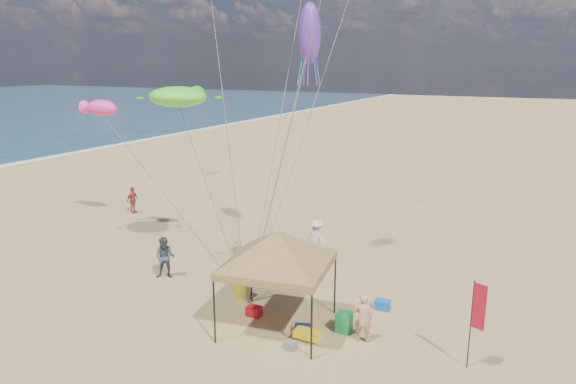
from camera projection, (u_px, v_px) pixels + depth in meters
name	position (u px, v px, depth m)	size (l,w,h in m)	color
ground	(252.00, 311.00, 19.97)	(280.00, 280.00, 0.00)	tan
canopy_tent	(278.00, 235.00, 17.95)	(6.66, 6.66, 4.16)	black
feather_flag	(477.00, 311.00, 15.73)	(0.42, 0.16, 2.89)	black
cooler_red	(254.00, 311.00, 19.56)	(0.54, 0.38, 0.38)	red
cooler_blue	(382.00, 305.00, 20.07)	(0.54, 0.38, 0.38)	blue
bag_navy	(303.00, 328.00, 18.33)	(0.36, 0.36, 0.60)	#0C1238
bag_orange	(296.00, 279.00, 22.45)	(0.36, 0.36, 0.60)	orange
chair_green	(344.00, 322.00, 18.38)	(0.50, 0.50, 0.70)	#17803D
chair_yellow	(243.00, 289.00, 21.07)	(0.50, 0.50, 0.70)	#C3D117
crate_grey	(290.00, 346.00, 17.26)	(0.34, 0.30, 0.28)	slate
beach_cart	(308.00, 334.00, 17.88)	(0.90, 0.50, 0.24)	yellow
person_near_a	(363.00, 318.00, 17.62)	(0.63, 0.41, 1.73)	tan
person_near_b	(165.00, 258.00, 22.86)	(0.91, 0.71, 1.87)	#3C4653
person_near_c	(316.00, 238.00, 25.48)	(1.18, 0.68, 1.83)	beige
person_far_a	(133.00, 200.00, 32.84)	(0.98, 0.41, 1.67)	#A03D42
turtle_kite	(178.00, 97.00, 22.45)	(2.65, 2.12, 0.88)	#55E530
fish_kite	(102.00, 108.00, 28.31)	(2.03, 1.01, 0.90)	#FF39A6
squid_kite	(310.00, 33.00, 22.67)	(1.00, 1.00, 2.59)	#6232A7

